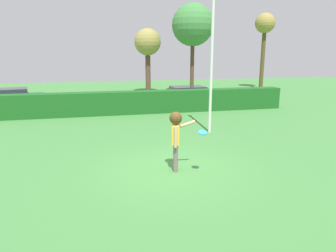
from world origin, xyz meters
TOP-DOWN VIEW (x-y plane):
  - ground_plane at (0.00, 0.00)m, footprint 60.00×60.00m
  - person at (0.04, -0.08)m, footprint 0.83×0.55m
  - frisbee at (0.66, -0.64)m, footprint 0.24×0.24m
  - lamppost at (2.67, 4.06)m, footprint 0.24×0.24m
  - hedge_row at (0.00, 9.15)m, footprint 18.17×0.90m
  - parked_car_green at (-7.56, 12.66)m, footprint 4.44×2.46m
  - parked_car_red at (3.81, 11.29)m, footprint 4.23×1.87m
  - birch_tree at (2.28, 18.11)m, footprint 2.24×2.24m
  - maple_tree at (5.88, 16.96)m, footprint 3.46×3.46m
  - bare_elm_tree at (13.52, 18.86)m, footprint 1.85×1.85m

SIDE VIEW (x-z plane):
  - ground_plane at x=0.00m, z-range 0.00..0.00m
  - hedge_row at x=0.00m, z-range 0.00..1.29m
  - parked_car_green at x=-7.56m, z-range 0.06..1.31m
  - parked_car_red at x=3.81m, z-range 0.06..1.31m
  - person at x=0.04m, z-range 0.28..2.08m
  - frisbee at x=0.66m, z-range 1.25..1.35m
  - lamppost at x=2.67m, z-range 0.32..7.39m
  - birch_tree at x=2.28m, z-range 1.46..6.90m
  - maple_tree at x=5.88m, z-range 1.93..9.34m
  - bare_elm_tree at x=13.52m, z-range 2.23..9.27m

